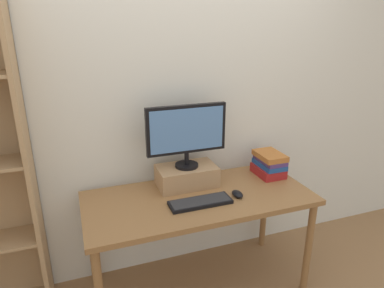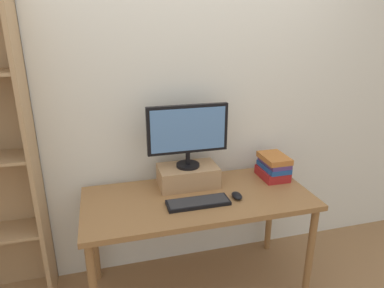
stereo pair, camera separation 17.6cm
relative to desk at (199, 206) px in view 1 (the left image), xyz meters
The scene contains 8 objects.
ground_plane 0.68m from the desk, ahead, with size 12.00×12.00×0.00m, color olive.
back_wall 0.76m from the desk, 90.00° to the left, with size 7.00×0.08×2.60m.
desk is the anchor object (origin of this frame).
riser_box 0.24m from the desk, 97.44° to the left, with size 0.41×0.25×0.14m.
computer_monitor 0.51m from the desk, 97.50° to the left, with size 0.56×0.16×0.44m.
keyboard 0.14m from the desk, 106.91° to the right, with size 0.40×0.14×0.02m.
computer_mouse 0.27m from the desk, 21.51° to the right, with size 0.06×0.10×0.04m.
book_stack 0.66m from the desk, 12.67° to the left, with size 0.19×0.25×0.18m.
Camera 1 is at (-0.74, -1.91, 1.84)m, focal length 32.00 mm.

